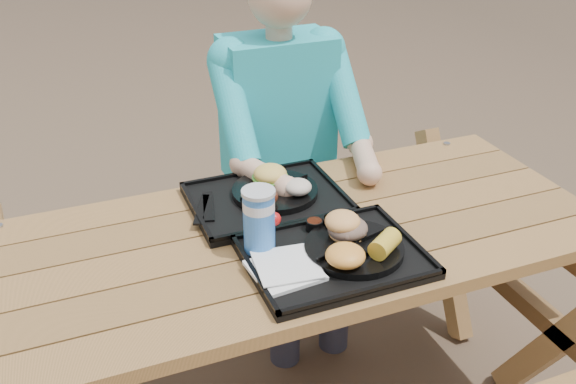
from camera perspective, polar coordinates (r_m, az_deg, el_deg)
name	(u,v)px	position (r m, az deg, el deg)	size (l,w,h in m)	color
picnic_table	(288,336)	(2.02, 0.00, -12.64)	(1.80, 1.49, 0.75)	#999999
tray_near	(334,258)	(1.68, 4.09, -5.88)	(0.45, 0.35, 0.02)	black
tray_far	(267,200)	(1.93, -1.89, -0.76)	(0.45, 0.35, 0.02)	black
plate_near	(354,248)	(1.68, 5.89, -5.00)	(0.26, 0.26, 0.02)	black
plate_far	(275,191)	(1.94, -1.17, 0.06)	(0.26, 0.26, 0.02)	black
napkin_stack	(285,269)	(1.60, -0.30, -6.87)	(0.16, 0.16, 0.02)	white
soda_cup	(259,222)	(1.65, -2.59, -2.68)	(0.08, 0.08, 0.17)	blue
condiment_bbq	(314,225)	(1.76, 2.35, -2.94)	(0.05, 0.05, 0.03)	#341005
condiment_mustard	(332,223)	(1.77, 3.96, -2.73)	(0.06, 0.06, 0.03)	yellow
sandwich	(348,218)	(1.69, 5.37, -2.36)	(0.10, 0.10, 0.10)	#F5A456
mac_cheese	(345,255)	(1.59, 5.13, -5.64)	(0.10, 0.10, 0.05)	#F6A740
corn_cob	(385,244)	(1.64, 8.61, -4.58)	(0.09, 0.09, 0.05)	gold
cutlery_far	(208,206)	(1.89, -7.09, -1.27)	(0.03, 0.17, 0.01)	black
burger	(270,170)	(1.94, -1.60, 1.97)	(0.10, 0.10, 0.09)	#F0C254
baked_beans	(262,197)	(1.84, -2.34, -0.44)	(0.09, 0.09, 0.04)	#4B1D0F
potato_salad	(298,187)	(1.89, 0.89, 0.46)	(0.08, 0.08, 0.05)	beige
diner	(280,168)	(2.38, -0.73, 2.11)	(0.48, 0.84, 1.28)	teal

